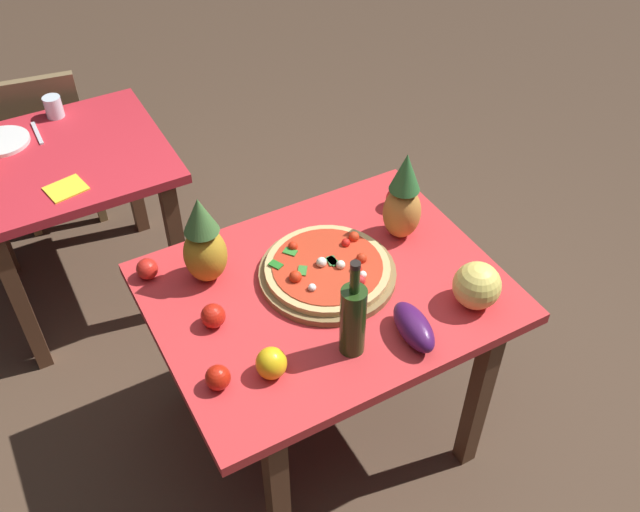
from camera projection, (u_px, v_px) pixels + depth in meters
ground_plane at (325, 422)px, 2.80m from camera, size 10.00×10.00×0.00m
display_table at (326, 309)px, 2.35m from camera, size 1.11×0.87×0.76m
background_table at (66, 182)px, 2.91m from camera, size 0.83×0.75×0.76m
dining_chair at (45, 138)px, 3.40m from camera, size 0.46×0.46×0.85m
pizza_board at (327, 273)px, 2.31m from camera, size 0.45×0.45×0.02m
pizza at (328, 267)px, 2.30m from camera, size 0.41×0.41×0.06m
wine_bottle at (353, 318)px, 2.01m from camera, size 0.08×0.08×0.35m
pineapple_left at (403, 200)px, 2.37m from camera, size 0.13×0.13×0.34m
pineapple_right at (204, 244)px, 2.22m from camera, size 0.14×0.14×0.32m
melon at (477, 286)px, 2.18m from camera, size 0.15×0.15×0.15m
bell_pepper at (271, 363)px, 2.00m from camera, size 0.09×0.09×0.10m
eggplant at (414, 327)px, 2.10m from camera, size 0.11×0.21×0.09m
tomato_at_corner at (213, 316)px, 2.14m from camera, size 0.08×0.08×0.08m
tomato_by_bottle at (397, 198)px, 2.56m from camera, size 0.08×0.08×0.08m
tomato_beside_pepper at (147, 269)px, 2.30m from camera, size 0.07×0.07×0.07m
tomato_near_board at (218, 378)px, 1.98m from camera, size 0.07×0.07×0.07m
drinking_glass_water at (54, 107)px, 3.00m from camera, size 0.08×0.08×0.09m
dinner_plate at (2, 142)px, 2.88m from camera, size 0.22×0.22×0.02m
knife_utensil at (37, 133)px, 2.93m from camera, size 0.02×0.18×0.01m
napkin_folded at (66, 189)px, 2.66m from camera, size 0.16×0.15×0.01m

